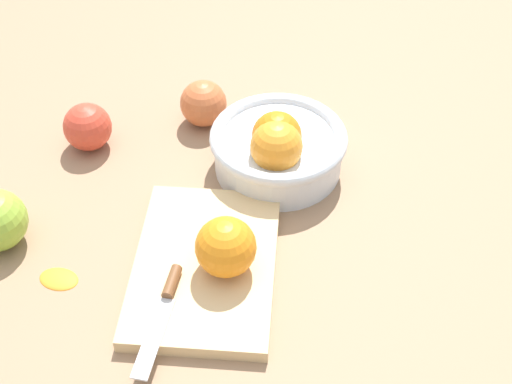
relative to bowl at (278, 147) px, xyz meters
name	(u,v)px	position (x,y,z in m)	size (l,w,h in m)	color
ground_plane	(195,204)	(0.10, -0.09, -0.04)	(2.40, 2.40, 0.00)	#997556
bowl	(278,147)	(0.00, 0.00, 0.00)	(0.20, 0.20, 0.11)	silver
cutting_board	(205,266)	(0.21, -0.03, -0.04)	(0.26, 0.18, 0.02)	#DBB77F
orange_on_board	(226,247)	(0.21, 0.00, 0.01)	(0.08, 0.08, 0.08)	orange
knife	(164,305)	(0.29, -0.05, -0.02)	(0.16, 0.03, 0.01)	silver
apple_front_left	(88,127)	(0.03, -0.29, -0.01)	(0.07, 0.07, 0.07)	#D6422D
apple_front_left_2	(203,103)	(-0.07, -0.14, -0.01)	(0.07, 0.07, 0.07)	#CC6638
citrus_peel	(58,277)	(0.28, -0.21, -0.04)	(0.05, 0.04, 0.01)	orange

